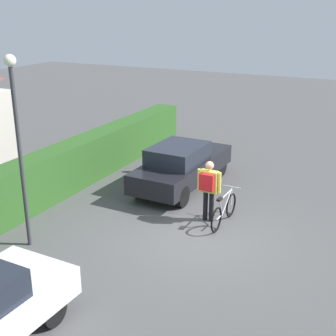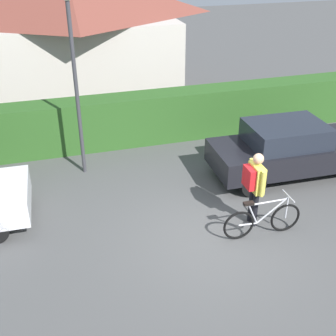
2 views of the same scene
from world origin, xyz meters
name	(u,v)px [view 2 (image 2 of 2)]	position (x,y,z in m)	size (l,w,h in m)	color
ground_plane	(210,234)	(0.00, 0.00, 0.00)	(60.00, 60.00, 0.00)	#4C4C4C
hedge_row	(150,117)	(0.00, 5.08, 0.74)	(16.67, 0.90, 1.49)	#2B5621
house_distant	(71,32)	(-1.70, 10.13, 2.41)	(7.88, 4.76, 4.72)	beige
parked_car_far	(293,149)	(3.03, 1.88, 0.76)	(4.51, 1.80, 1.48)	black
bicycle	(262,220)	(1.05, -0.32, 0.38)	(1.77, 0.50, 0.91)	black
person_rider	(254,182)	(1.02, 0.14, 1.06)	(0.36, 0.69, 1.73)	black
street_lamp	(74,63)	(-2.23, 3.61, 2.97)	(0.28, 0.28, 4.66)	#38383D
fire_hydrant	(283,133)	(3.74, 3.56, 0.41)	(0.20, 0.20, 0.81)	red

